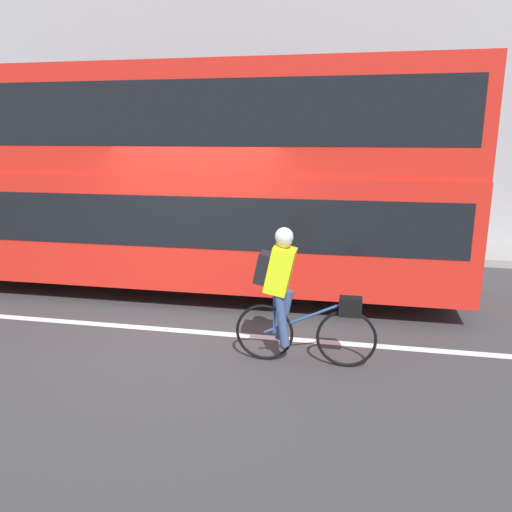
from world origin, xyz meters
name	(u,v)px	position (x,y,z in m)	size (l,w,h in m)	color
ground_plane	(176,335)	(0.00, 0.00, 0.00)	(80.00, 80.00, 0.00)	#38383A
road_center_line	(180,330)	(0.00, 0.16, 0.00)	(50.00, 0.14, 0.01)	silver
sidewalk_curb	(256,243)	(0.00, 5.63, 0.08)	(60.00, 1.96, 0.16)	gray
building_facade	(265,94)	(0.00, 6.76, 3.64)	(60.00, 0.30, 7.29)	#9E9EA3
bus	(184,171)	(-0.56, 2.14, 2.06)	(9.24, 2.48, 3.70)	black
cyclist_on_bike	(291,292)	(1.63, -0.50, 0.89)	(1.68, 0.32, 1.65)	black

